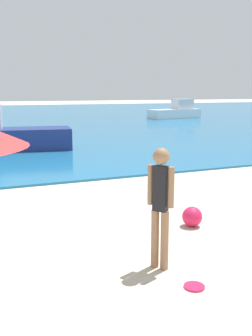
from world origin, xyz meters
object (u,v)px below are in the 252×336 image
Objects in this scene: person_standing at (160,201)px; boat_far at (176,112)px; frisbee at (194,287)px; beach_ball at (192,217)px.

boat_far is at bearing 113.62° from person_standing.
frisbee is (0.14, -0.65, -0.92)m from person_standing.
person_standing is 6.41× the size of frisbee.
person_standing is at bearing 49.76° from boat_far.
person_standing is at bearing -136.46° from beach_ball.
boat_far is (15.13, 25.51, -0.30)m from person_standing.
beach_ball is at bearing 58.28° from frisbee.
beach_ball is (1.31, 1.24, -0.75)m from person_standing.
boat_far is 14.14× the size of beach_ball.
beach_ball is (1.17, 1.89, 0.16)m from frisbee.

